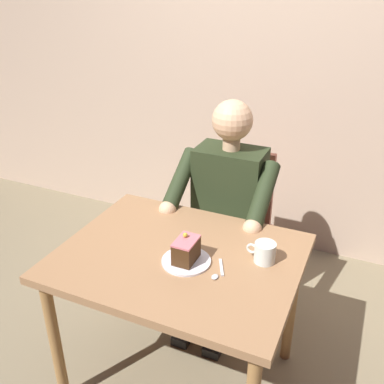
# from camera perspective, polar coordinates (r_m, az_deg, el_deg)

# --- Properties ---
(ground_plane) EXTENTS (14.00, 14.00, 0.00)m
(ground_plane) POSITION_cam_1_polar(r_m,az_deg,el_deg) (2.32, -1.48, -23.04)
(ground_plane) COLOR #7E7256
(cafe_rear_panel) EXTENTS (6.40, 0.12, 3.00)m
(cafe_rear_panel) POSITION_cam_1_polar(r_m,az_deg,el_deg) (2.90, 11.50, 20.70)
(cafe_rear_panel) COLOR #C1A68E
(cafe_rear_panel) RESTS_ON ground
(dining_table) EXTENTS (1.00, 0.79, 0.72)m
(dining_table) POSITION_cam_1_polar(r_m,az_deg,el_deg) (1.89, -1.70, -10.40)
(dining_table) COLOR #996F49
(dining_table) RESTS_ON ground
(chair) EXTENTS (0.42, 0.42, 0.90)m
(chair) POSITION_cam_1_polar(r_m,az_deg,el_deg) (2.52, 5.47, -3.89)
(chair) COLOR #A75C49
(chair) RESTS_ON ground
(seated_person) EXTENTS (0.53, 0.58, 1.23)m
(seated_person) POSITION_cam_1_polar(r_m,az_deg,el_deg) (2.31, 4.21, -2.73)
(seated_person) COLOR #27321B
(seated_person) RESTS_ON ground
(dessert_plate) EXTENTS (0.20, 0.20, 0.01)m
(dessert_plate) POSITION_cam_1_polar(r_m,az_deg,el_deg) (1.79, -0.77, -9.09)
(dessert_plate) COLOR white
(dessert_plate) RESTS_ON dining_table
(cake_slice) EXTENTS (0.08, 0.12, 0.12)m
(cake_slice) POSITION_cam_1_polar(r_m,az_deg,el_deg) (1.76, -0.78, -7.65)
(cake_slice) COLOR #402612
(cake_slice) RESTS_ON dessert_plate
(coffee_cup) EXTENTS (0.12, 0.09, 0.09)m
(coffee_cup) POSITION_cam_1_polar(r_m,az_deg,el_deg) (1.79, 9.55, -7.81)
(coffee_cup) COLOR silver
(coffee_cup) RESTS_ON dining_table
(dessert_spoon) EXTENTS (0.06, 0.14, 0.01)m
(dessert_spoon) POSITION_cam_1_polar(r_m,az_deg,el_deg) (1.73, 3.44, -10.53)
(dessert_spoon) COLOR silver
(dessert_spoon) RESTS_ON dining_table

